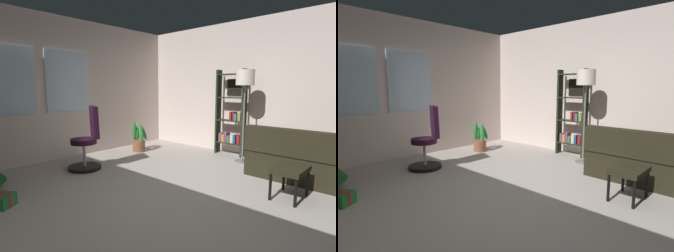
% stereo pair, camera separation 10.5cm
% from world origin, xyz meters
% --- Properties ---
extents(ground_plane, '(5.41, 6.30, 0.10)m').
position_xyz_m(ground_plane, '(0.00, 0.00, -0.05)').
color(ground_plane, '#ABA199').
extents(wall_back_with_windows, '(5.41, 0.12, 2.78)m').
position_xyz_m(wall_back_with_windows, '(-0.02, 3.20, 1.40)').
color(wall_back_with_windows, beige).
rests_on(wall_back_with_windows, ground_plane).
extents(wall_right_with_frames, '(0.12, 6.30, 2.78)m').
position_xyz_m(wall_right_with_frames, '(2.76, -0.00, 1.39)').
color(wall_right_with_frames, beige).
rests_on(wall_right_with_frames, ground_plane).
extents(couch, '(1.57, 1.86, 0.81)m').
position_xyz_m(couch, '(2.01, -1.04, 0.28)').
color(couch, black).
rests_on(couch, ground_plane).
extents(footstool, '(0.53, 0.36, 0.41)m').
position_xyz_m(footstool, '(0.98, -0.90, 0.35)').
color(footstool, black).
rests_on(footstool, ground_plane).
extents(gift_box_green, '(0.35, 0.36, 0.16)m').
position_xyz_m(gift_box_green, '(-1.62, 1.54, 0.08)').
color(gift_box_green, '#1E722D').
rests_on(gift_box_green, ground_plane).
extents(office_chair, '(0.57, 0.56, 1.10)m').
position_xyz_m(office_chair, '(-0.09, 2.13, 0.44)').
color(office_chair, black).
rests_on(office_chair, ground_plane).
extents(bookshelf, '(0.18, 0.64, 1.79)m').
position_xyz_m(bookshelf, '(2.49, 0.81, 0.78)').
color(bookshelf, black).
rests_on(bookshelf, ground_plane).
extents(floor_lamp, '(0.34, 0.34, 1.74)m').
position_xyz_m(floor_lamp, '(2.13, 0.34, 1.46)').
color(floor_lamp, slate).
rests_on(floor_lamp, ground_plane).
extents(potted_plant, '(0.41, 0.39, 0.65)m').
position_xyz_m(potted_plant, '(1.40, 2.49, 0.25)').
color(potted_plant, brown).
rests_on(potted_plant, ground_plane).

